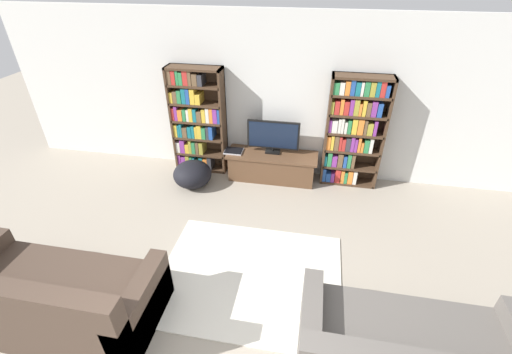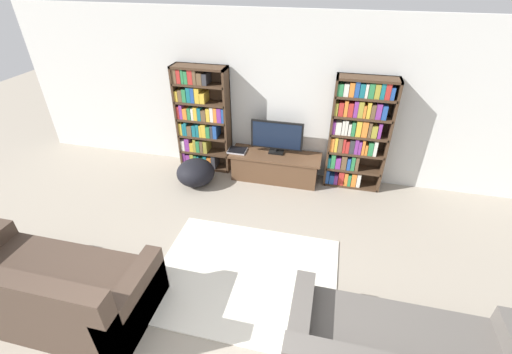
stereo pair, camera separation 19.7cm
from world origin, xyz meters
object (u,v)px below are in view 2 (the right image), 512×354
(television, at_px, (277,137))
(couch_left_sectional, at_px, (50,291))
(bookshelf_left, at_px, (201,119))
(tv_stand, at_px, (275,166))
(beanbag_ottoman, at_px, (196,173))
(bookshelf_right, at_px, (357,133))
(laptop, at_px, (237,150))

(television, distance_m, couch_left_sectional, 3.64)
(bookshelf_left, height_order, television, bookshelf_left)
(tv_stand, xyz_separation_m, television, (0.00, 0.07, 0.52))
(beanbag_ottoman, bearing_deg, tv_stand, 20.16)
(bookshelf_left, xyz_separation_m, television, (1.30, -0.06, -0.14))
(couch_left_sectional, height_order, beanbag_ottoman, couch_left_sectional)
(couch_left_sectional, bearing_deg, bookshelf_right, 47.07)
(television, xyz_separation_m, couch_left_sectional, (-1.76, -3.15, -0.45))
(bookshelf_left, bearing_deg, tv_stand, -5.43)
(tv_stand, height_order, laptop, laptop)
(bookshelf_left, relative_size, beanbag_ottoman, 2.88)
(bookshelf_right, height_order, beanbag_ottoman, bookshelf_right)
(laptop, height_order, couch_left_sectional, couch_left_sectional)
(couch_left_sectional, bearing_deg, television, 60.77)
(bookshelf_right, xyz_separation_m, laptop, (-1.86, -0.15, -0.46))
(bookshelf_right, height_order, laptop, bookshelf_right)
(bookshelf_right, distance_m, beanbag_ottoman, 2.63)
(bookshelf_left, xyz_separation_m, beanbag_ottoman, (0.07, -0.58, -0.69))
(television, xyz_separation_m, laptop, (-0.64, -0.10, -0.28))
(bookshelf_right, xyz_separation_m, couch_left_sectional, (-2.99, -3.21, -0.63))
(bookshelf_left, xyz_separation_m, laptop, (0.66, -0.16, -0.42))
(tv_stand, xyz_separation_m, laptop, (-0.64, -0.03, 0.24))
(laptop, distance_m, couch_left_sectional, 3.26)
(bookshelf_right, height_order, tv_stand, bookshelf_right)
(bookshelf_left, bearing_deg, bookshelf_right, -0.03)
(television, bearing_deg, couch_left_sectional, -119.23)
(laptop, xyz_separation_m, beanbag_ottoman, (-0.60, -0.42, -0.26))
(bookshelf_left, height_order, bookshelf_right, same)
(bookshelf_left, distance_m, tv_stand, 1.47)
(tv_stand, bearing_deg, bookshelf_left, 174.57)
(laptop, bearing_deg, tv_stand, 2.82)
(tv_stand, distance_m, couch_left_sectional, 3.56)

